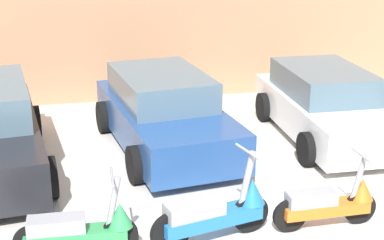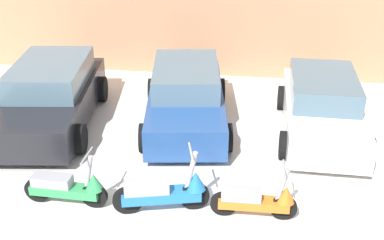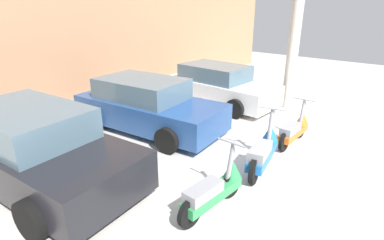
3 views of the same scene
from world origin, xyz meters
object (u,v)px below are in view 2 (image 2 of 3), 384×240
Objects in this scene: scooter_front_right at (165,190)px; car_rear_center at (186,97)px; scooter_front_center at (258,199)px; scooter_front_left at (68,186)px; car_rear_left at (51,96)px; car_rear_right at (322,107)px.

car_rear_center reaches higher than scooter_front_right.
car_rear_center is at bearing 115.76° from scooter_front_center.
scooter_front_left is 1.04× the size of scooter_front_center.
scooter_front_right is at bearing 40.37° from car_rear_left.
car_rear_right reaches higher than scooter_front_left.
car_rear_left is at bearing -86.04° from car_rear_right.
car_rear_center is 1.09× the size of car_rear_right.
scooter_front_center is 0.35× the size of car_rear_center.
car_rear_left reaches higher than car_rear_right.
scooter_front_left is at bearing -179.83° from scooter_front_center.
car_rear_left is at bearing -90.06° from car_rear_center.
car_rear_center is (1.53, 3.33, 0.27)m from scooter_front_left.
scooter_front_left is at bearing -53.52° from car_rear_right.
car_rear_right is at bearing 66.14° from scooter_front_center.
car_rear_left is (-3.12, 2.86, 0.26)m from scooter_front_right.
car_rear_left reaches higher than scooter_front_center.
scooter_front_center is 3.45m from car_rear_right.
car_rear_left is 3.02m from car_rear_center.
scooter_front_right is at bearing 179.58° from scooter_front_center.
car_rear_center is (-0.13, 3.27, 0.23)m from scooter_front_right.
car_rear_right is (5.97, 0.34, -0.06)m from car_rear_left.
scooter_front_left is at bearing 167.91° from scooter_front_right.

